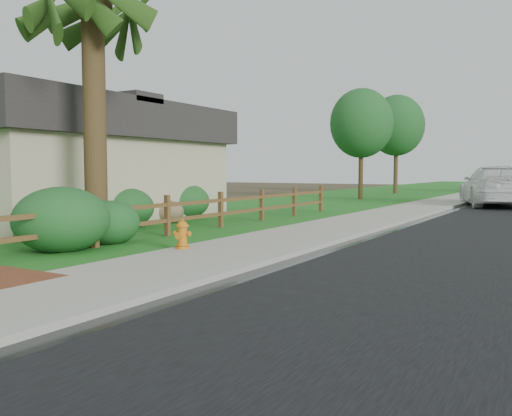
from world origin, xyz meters
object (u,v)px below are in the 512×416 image
Objects in this scene: ranch_fence at (196,211)px; white_suv at (495,186)px; palm_tree at (92,3)px; fire_hydrant at (182,235)px.

ranch_fence is 2.59× the size of white_suv.
palm_tree is at bearing 55.04° from white_suv.
ranch_fence reaches higher than fire_hydrant.
fire_hydrant is at bearing -2.16° from palm_tree.
palm_tree is at bearing -103.57° from ranch_fence.
palm_tree reaches higher than white_suv.
palm_tree is at bearing 177.84° from fire_hydrant.
fire_hydrant is (1.90, -3.00, -0.23)m from ranch_fence.
ranch_fence is at bearing 76.43° from palm_tree.
ranch_fence is at bearing 122.38° from fire_hydrant.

